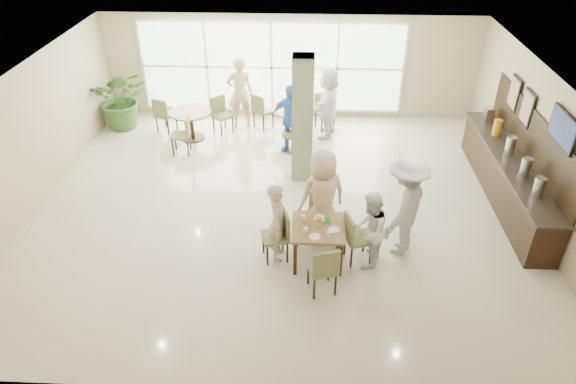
{
  "coord_description": "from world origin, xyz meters",
  "views": [
    {
      "loc": [
        0.55,
        -8.85,
        6.03
      ],
      "look_at": [
        0.2,
        -1.2,
        1.1
      ],
      "focal_mm": 32.0,
      "sensor_mm": 36.0,
      "label": 1
    }
  ],
  "objects_px": {
    "adult_standing": "(240,93)",
    "teen_far": "(323,196)",
    "teen_right": "(370,230)",
    "round_table_right": "(293,114)",
    "adult_a": "(290,119)",
    "adult_b": "(328,102)",
    "round_table_left": "(191,118)",
    "teen_standing": "(405,206)",
    "potted_plant": "(122,98)",
    "buffet_counter": "(508,175)",
    "teen_left": "(278,222)",
    "main_table": "(318,231)"
  },
  "relations": [
    {
      "from": "buffet_counter",
      "to": "teen_right",
      "type": "xyz_separation_m",
      "value": [
        -3.07,
        -2.28,
        0.18
      ]
    },
    {
      "from": "teen_far",
      "to": "teen_standing",
      "type": "xyz_separation_m",
      "value": [
        1.43,
        -0.31,
        0.05
      ]
    },
    {
      "from": "teen_right",
      "to": "adult_standing",
      "type": "bearing_deg",
      "value": -135.83
    },
    {
      "from": "round_table_left",
      "to": "adult_standing",
      "type": "relative_size",
      "value": 0.56
    },
    {
      "from": "potted_plant",
      "to": "adult_b",
      "type": "xyz_separation_m",
      "value": [
        5.4,
        -0.25,
        0.1
      ]
    },
    {
      "from": "teen_left",
      "to": "teen_standing",
      "type": "height_order",
      "value": "teen_standing"
    },
    {
      "from": "main_table",
      "to": "teen_left",
      "type": "bearing_deg",
      "value": 172.15
    },
    {
      "from": "adult_a",
      "to": "potted_plant",
      "type": "bearing_deg",
      "value": -170.04
    },
    {
      "from": "teen_standing",
      "to": "round_table_left",
      "type": "bearing_deg",
      "value": -101.01
    },
    {
      "from": "round_table_left",
      "to": "adult_b",
      "type": "xyz_separation_m",
      "value": [
        3.46,
        0.36,
        0.34
      ]
    },
    {
      "from": "adult_b",
      "to": "round_table_right",
      "type": "bearing_deg",
      "value": -74.84
    },
    {
      "from": "round_table_right",
      "to": "teen_right",
      "type": "relative_size",
      "value": 0.8
    },
    {
      "from": "teen_left",
      "to": "adult_a",
      "type": "xyz_separation_m",
      "value": [
        0.04,
        4.07,
        0.1
      ]
    },
    {
      "from": "main_table",
      "to": "adult_b",
      "type": "height_order",
      "value": "adult_b"
    },
    {
      "from": "round_table_left",
      "to": "teen_standing",
      "type": "height_order",
      "value": "teen_standing"
    },
    {
      "from": "teen_standing",
      "to": "main_table",
      "type": "bearing_deg",
      "value": -43.98
    },
    {
      "from": "buffet_counter",
      "to": "teen_far",
      "type": "xyz_separation_m",
      "value": [
        -3.88,
        -1.53,
        0.37
      ]
    },
    {
      "from": "adult_standing",
      "to": "round_table_left",
      "type": "bearing_deg",
      "value": 19.44
    },
    {
      "from": "teen_standing",
      "to": "round_table_right",
      "type": "bearing_deg",
      "value": -123.83
    },
    {
      "from": "buffet_counter",
      "to": "adult_a",
      "type": "xyz_separation_m",
      "value": [
        -4.61,
        1.93,
        0.3
      ]
    },
    {
      "from": "round_table_left",
      "to": "teen_left",
      "type": "height_order",
      "value": "teen_left"
    },
    {
      "from": "main_table",
      "to": "teen_far",
      "type": "height_order",
      "value": "teen_far"
    },
    {
      "from": "potted_plant",
      "to": "teen_standing",
      "type": "distance_m",
      "value": 8.28
    },
    {
      "from": "main_table",
      "to": "teen_standing",
      "type": "distance_m",
      "value": 1.59
    },
    {
      "from": "round_table_right",
      "to": "adult_a",
      "type": "xyz_separation_m",
      "value": [
        -0.03,
        -0.88,
        0.27
      ]
    },
    {
      "from": "round_table_left",
      "to": "potted_plant",
      "type": "xyz_separation_m",
      "value": [
        -1.94,
        0.61,
        0.25
      ]
    },
    {
      "from": "buffet_counter",
      "to": "potted_plant",
      "type": "xyz_separation_m",
      "value": [
        -9.1,
        3.08,
        0.26
      ]
    },
    {
      "from": "potted_plant",
      "to": "adult_standing",
      "type": "distance_m",
      "value": 3.12
    },
    {
      "from": "round_table_left",
      "to": "adult_a",
      "type": "relative_size",
      "value": 0.62
    },
    {
      "from": "main_table",
      "to": "potted_plant",
      "type": "bearing_deg",
      "value": 134.06
    },
    {
      "from": "buffet_counter",
      "to": "adult_standing",
      "type": "xyz_separation_m",
      "value": [
        -5.99,
        3.28,
        0.4
      ]
    },
    {
      "from": "potted_plant",
      "to": "teen_right",
      "type": "height_order",
      "value": "potted_plant"
    },
    {
      "from": "round_table_right",
      "to": "adult_b",
      "type": "relative_size",
      "value": 0.64
    },
    {
      "from": "adult_standing",
      "to": "potted_plant",
      "type": "bearing_deg",
      "value": -11.56
    },
    {
      "from": "teen_right",
      "to": "teen_standing",
      "type": "height_order",
      "value": "teen_standing"
    },
    {
      "from": "main_table",
      "to": "round_table_left",
      "type": "distance_m",
      "value": 5.7
    },
    {
      "from": "teen_left",
      "to": "adult_b",
      "type": "relative_size",
      "value": 0.83
    },
    {
      "from": "round_table_left",
      "to": "teen_standing",
      "type": "bearing_deg",
      "value": -42.48
    },
    {
      "from": "main_table",
      "to": "teen_standing",
      "type": "height_order",
      "value": "teen_standing"
    },
    {
      "from": "round_table_right",
      "to": "adult_b",
      "type": "height_order",
      "value": "adult_b"
    },
    {
      "from": "round_table_left",
      "to": "teen_far",
      "type": "relative_size",
      "value": 0.58
    },
    {
      "from": "teen_far",
      "to": "round_table_left",
      "type": "bearing_deg",
      "value": -74.06
    },
    {
      "from": "main_table",
      "to": "round_table_right",
      "type": "xyz_separation_m",
      "value": [
        -0.63,
        5.04,
        -0.07
      ]
    },
    {
      "from": "teen_right",
      "to": "teen_left",
      "type": "bearing_deg",
      "value": -78.35
    },
    {
      "from": "buffet_counter",
      "to": "teen_far",
      "type": "height_order",
      "value": "buffet_counter"
    },
    {
      "from": "teen_standing",
      "to": "adult_a",
      "type": "height_order",
      "value": "teen_standing"
    },
    {
      "from": "round_table_right",
      "to": "teen_left",
      "type": "height_order",
      "value": "teen_left"
    },
    {
      "from": "buffet_counter",
      "to": "adult_a",
      "type": "distance_m",
      "value": 5.01
    },
    {
      "from": "teen_right",
      "to": "adult_a",
      "type": "distance_m",
      "value": 4.48
    },
    {
      "from": "adult_standing",
      "to": "teen_far",
      "type": "bearing_deg",
      "value": 98.51
    }
  ]
}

